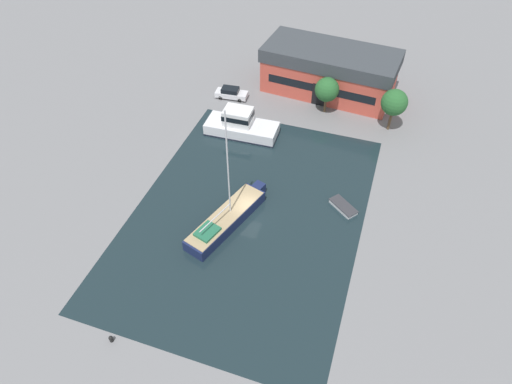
# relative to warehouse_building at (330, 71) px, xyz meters

# --- Properties ---
(ground_plane) EXTENTS (440.00, 440.00, 0.00)m
(ground_plane) POSITION_rel_warehouse_building_xyz_m (-2.89, -28.00, -3.42)
(ground_plane) COLOR slate
(water_canal) EXTENTS (24.97, 35.36, 0.01)m
(water_canal) POSITION_rel_warehouse_building_xyz_m (-2.89, -28.00, -3.42)
(water_canal) COLOR #19282D
(water_canal) RESTS_ON ground
(warehouse_building) EXTENTS (20.01, 10.28, 6.77)m
(warehouse_building) POSITION_rel_warehouse_building_xyz_m (0.00, 0.00, 0.00)
(warehouse_building) COLOR #C64C3D
(warehouse_building) RESTS_ON ground
(quay_tree_near_building) EXTENTS (3.38, 3.38, 5.35)m
(quay_tree_near_building) POSITION_rel_warehouse_building_xyz_m (0.80, -5.53, 0.21)
(quay_tree_near_building) COLOR brown
(quay_tree_near_building) RESTS_ON ground
(quay_tree_by_water) EXTENTS (3.50, 3.50, 6.04)m
(quay_tree_by_water) POSITION_rel_warehouse_building_xyz_m (10.00, -6.81, 0.84)
(quay_tree_by_water) COLOR brown
(quay_tree_by_water) RESTS_ON ground
(parked_car) EXTENTS (4.87, 2.24, 1.64)m
(parked_car) POSITION_rel_warehouse_building_xyz_m (-13.17, -6.43, -2.60)
(parked_car) COLOR silver
(parked_car) RESTS_ON ground
(sailboat_moored) EXTENTS (5.87, 12.20, 14.48)m
(sailboat_moored) POSITION_rel_warehouse_building_xyz_m (-4.65, -30.05, -2.63)
(sailboat_moored) COLOR #19234C
(sailboat_moored) RESTS_ON water_canal
(motor_cruiser) EXTENTS (9.89, 4.22, 3.72)m
(motor_cruiser) POSITION_rel_warehouse_building_xyz_m (-8.82, -14.20, -2.09)
(motor_cruiser) COLOR white
(motor_cruiser) RESTS_ON water_canal
(small_dinghy) EXTENTS (3.63, 3.29, 0.52)m
(small_dinghy) POSITION_rel_warehouse_building_xyz_m (7.03, -23.73, -3.15)
(small_dinghy) COLOR silver
(small_dinghy) RESTS_ON water_canal
(mooring_bollard) EXTENTS (0.38, 0.38, 0.73)m
(mooring_bollard) POSITION_rel_warehouse_building_xyz_m (-9.27, -46.32, -3.04)
(mooring_bollard) COLOR black
(mooring_bollard) RESTS_ON ground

